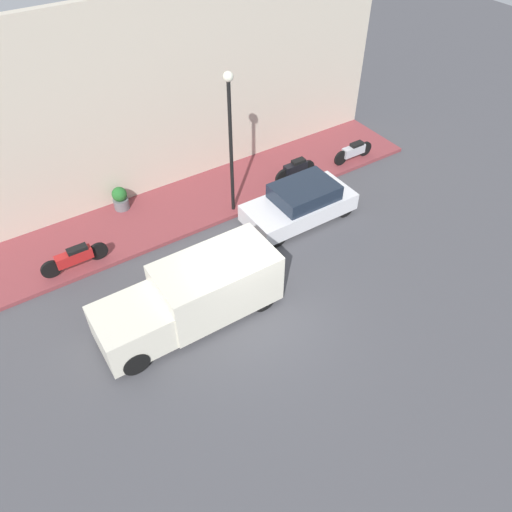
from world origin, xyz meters
name	(u,v)px	position (x,y,z in m)	size (l,w,h in m)	color
ground_plane	(256,310)	(0.00, 0.00, 0.00)	(60.00, 60.00, 0.00)	#47474C
sidewalk	(173,211)	(5.47, 0.00, 0.07)	(2.97, 19.61, 0.14)	brown
building_facade	(140,105)	(7.11, 0.00, 3.42)	(0.30, 19.61, 6.85)	beige
parked_car	(300,203)	(2.76, -3.60, 0.64)	(1.77, 3.88, 1.32)	silver
delivery_van	(192,296)	(0.73, 1.65, 0.93)	(1.82, 5.17, 1.81)	silver
motorcycle_black	(295,170)	(4.55, -4.70, 0.61)	(0.30, 1.78, 0.88)	black
motorcycle_red	(75,257)	(4.43, 3.81, 0.56)	(0.30, 2.10, 0.75)	#B21E1E
scooter_silver	(354,151)	(4.45, -7.51, 0.55)	(0.30, 1.87, 0.74)	#B7B7BF
streetlamp	(230,128)	(4.32, -1.82, 3.32)	(0.32, 0.32, 5.01)	black
potted_plant	(120,198)	(6.52, 1.49, 0.56)	(0.54, 0.54, 0.86)	slate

